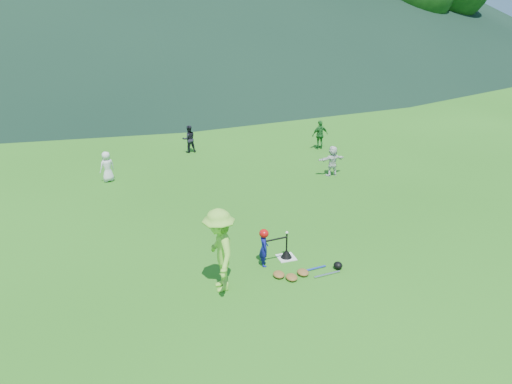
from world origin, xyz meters
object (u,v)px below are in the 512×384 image
batting_tee (286,253)px  fielder_a (107,167)px  equipment_pile (303,273)px  fielder_b (189,139)px  home_plate (286,257)px  fielder_c (320,135)px  fielder_d (332,161)px  adult_coach (219,250)px  batter_child (264,248)px

batting_tee → fielder_a: bearing=119.2°
fielder_a → batting_tee: (4.09, -7.33, -0.43)m
equipment_pile → fielder_b: bearing=93.4°
fielder_a → equipment_pile: bearing=93.1°
fielder_a → batting_tee: fielder_a is taller
home_plate → fielder_c: fielder_c is taller
fielder_c → batting_tee: bearing=55.9°
fielder_d → equipment_pile: 7.32m
adult_coach → equipment_pile: 2.29m
fielder_b → fielder_c: fielder_c is taller
home_plate → batting_tee: (0.00, 0.00, 0.12)m
fielder_b → equipment_pile: bearing=89.4°
home_plate → fielder_d: bearing=53.2°
fielder_a → fielder_c: fielder_c is taller
fielder_c → batting_tee: size_ratio=1.87×
fielder_a → fielder_b: bearing=-168.2°
fielder_b → fielder_d: bearing=130.7°
adult_coach → fielder_a: 8.44m
home_plate → fielder_a: fielder_a is taller
fielder_c → batting_tee: (-4.97, -8.50, -0.51)m
batter_child → batting_tee: 0.79m
fielder_d → home_plate: bearing=50.0°
fielder_b → fielder_c: size_ratio=0.93×
fielder_a → fielder_d: size_ratio=0.97×
home_plate → batter_child: (-0.68, -0.16, 0.48)m
batting_tee → batter_child: bearing=-167.2°
fielder_b → batter_child: bearing=85.3°
adult_coach → batting_tee: adult_coach is taller
adult_coach → equipment_pile: (2.08, -0.08, -0.94)m
batting_tee → home_plate: bearing=0.0°
batter_child → fielder_c: 10.34m
home_plate → equipment_pile: size_ratio=0.25×
home_plate → adult_coach: 2.38m
adult_coach → equipment_pile: adult_coach is taller
home_plate → batter_child: batter_child is taller
fielder_d → equipment_pile: bearing=54.9°
fielder_a → equipment_pile: fielder_a is taller
home_plate → equipment_pile: bearing=-85.0°
batter_child → adult_coach: bearing=127.2°
fielder_b → equipment_pile: fielder_b is taller
fielder_b → fielder_c: (5.54, -1.34, 0.05)m
adult_coach → fielder_d: 8.54m
fielder_b → fielder_d: 6.43m
adult_coach → fielder_d: size_ratio=1.74×
home_plate → batting_tee: 0.12m
fielder_d → equipment_pile: fielder_d is taller
fielder_c → batting_tee: 9.86m
fielder_b → fielder_c: bearing=162.4°
adult_coach → batting_tee: bearing=116.6°
home_plate → fielder_c: size_ratio=0.35×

